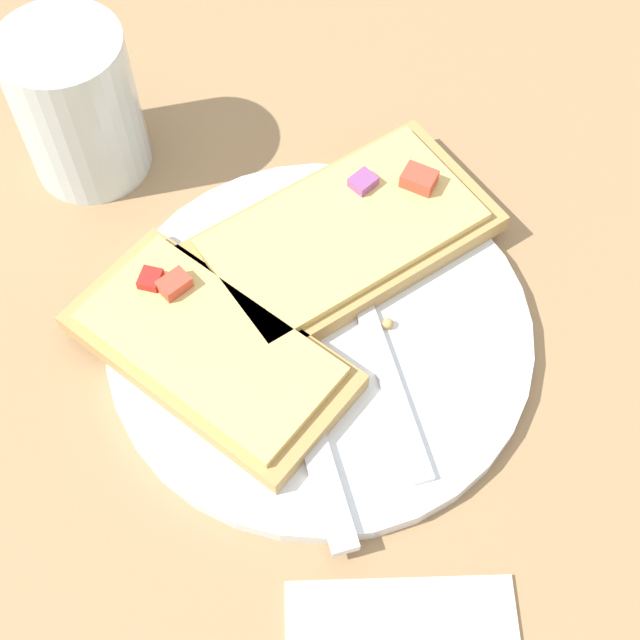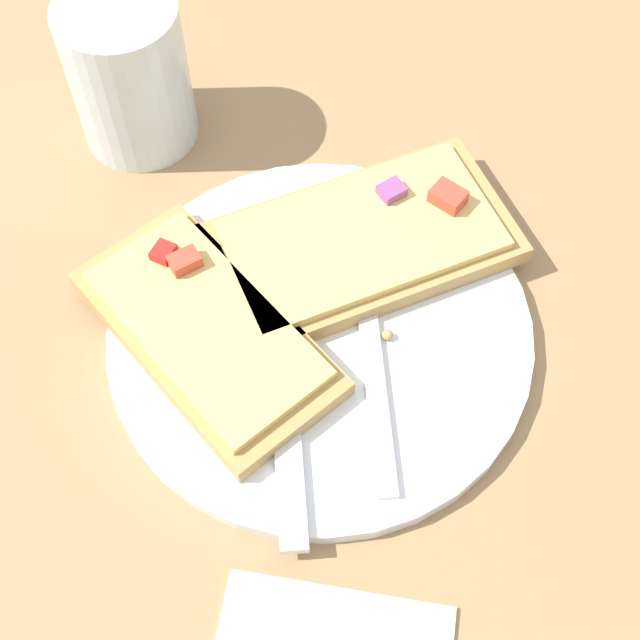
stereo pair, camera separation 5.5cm
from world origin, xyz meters
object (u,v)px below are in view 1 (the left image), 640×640
Objects in this scene: plate at (320,333)px; pizza_slice_corner at (209,349)px; fork at (368,321)px; pizza_slice_main at (343,235)px; drinking_glass at (77,106)px; knife at (297,405)px.

plate is 0.07m from pizza_slice_corner.
fork is 0.89× the size of pizza_slice_main.
pizza_slice_main is 0.20m from drinking_glass.
pizza_slice_main reaches higher than plate.
fork is at bearing 5.59° from plate.
plate is 0.23m from drinking_glass.
knife is 1.95× the size of drinking_glass.
pizza_slice_main is 2.00× the size of drinking_glass.
drinking_glass is (-0.09, 0.17, 0.03)m from pizza_slice_corner.
drinking_glass is (-0.19, 0.15, 0.04)m from fork.
pizza_slice_main is 1.16× the size of pizza_slice_corner.
fork is at bearing -38.24° from drinking_glass.
fork is 1.03× the size of pizza_slice_corner.
pizza_slice_corner is (-0.10, -0.02, 0.01)m from fork.
pizza_slice_main is 0.12m from pizza_slice_corner.
fork is 0.06m from pizza_slice_main.
pizza_slice_corner is 1.73× the size of drinking_glass.
plate is 1.40× the size of pizza_slice_corner.
plate is 2.42× the size of drinking_glass.
pizza_slice_main is at bearing -1.41° from fork.
drinking_glass reaches higher than fork.
pizza_slice_corner is at bearing -61.92° from drinking_glass.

